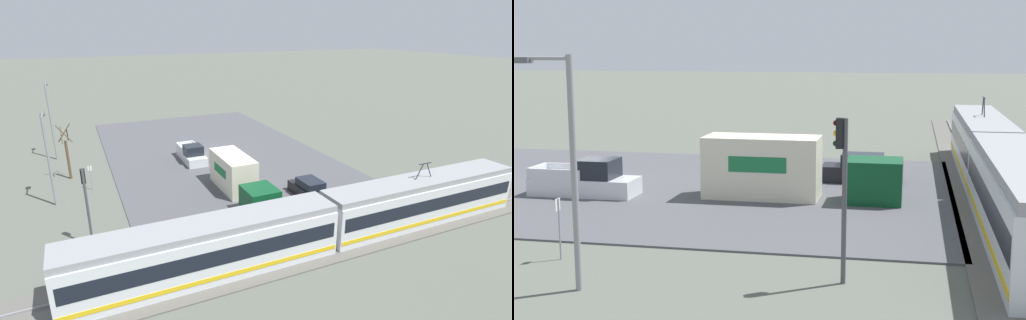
% 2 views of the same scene
% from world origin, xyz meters
% --- Properties ---
extents(ground_plane, '(320.00, 320.00, 0.00)m').
position_xyz_m(ground_plane, '(0.00, 0.00, 0.00)').
color(ground_plane, '#565B51').
extents(road_surface, '(22.12, 39.21, 0.08)m').
position_xyz_m(road_surface, '(0.00, 0.00, 0.04)').
color(road_surface, '#4C4C51').
rests_on(road_surface, ground).
extents(rail_bed, '(74.65, 4.40, 0.22)m').
position_xyz_m(rail_bed, '(0.00, 21.56, 0.05)').
color(rail_bed, '#5B5954').
rests_on(rail_bed, ground).
extents(light_rail_tram, '(32.18, 2.76, 4.38)m').
position_xyz_m(light_rail_tram, '(-0.28, 21.56, 1.66)').
color(light_rail_tram, silver).
rests_on(light_rail_tram, ground).
extents(box_truck, '(2.40, 9.62, 3.03)m').
position_xyz_m(box_truck, '(1.75, 11.58, 1.48)').
color(box_truck, '#0C4723').
rests_on(box_truck, ground).
extents(pickup_truck, '(1.97, 5.33, 1.85)m').
position_xyz_m(pickup_truck, '(2.95, 1.51, 0.78)').
color(pickup_truck, silver).
rests_on(pickup_truck, ground).
extents(sedan_car_0, '(1.85, 4.40, 1.54)m').
position_xyz_m(sedan_car_0, '(-3.30, 14.82, 0.71)').
color(sedan_car_0, black).
rests_on(sedan_car_0, ground).
extents(traffic_light_pole, '(0.28, 0.47, 5.30)m').
position_xyz_m(traffic_light_pole, '(13.65, 15.33, 3.43)').
color(traffic_light_pole, '#47474C').
rests_on(traffic_light_pole, ground).
extents(street_lamp_mid_block, '(0.36, 1.95, 7.26)m').
position_xyz_m(street_lamp_mid_block, '(15.89, 7.19, 4.24)').
color(street_lamp_mid_block, gray).
rests_on(street_lamp_mid_block, ground).
extents(no_parking_sign, '(0.32, 0.08, 2.21)m').
position_xyz_m(no_parking_sign, '(13.05, 5.32, 1.35)').
color(no_parking_sign, gray).
rests_on(no_parking_sign, ground).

